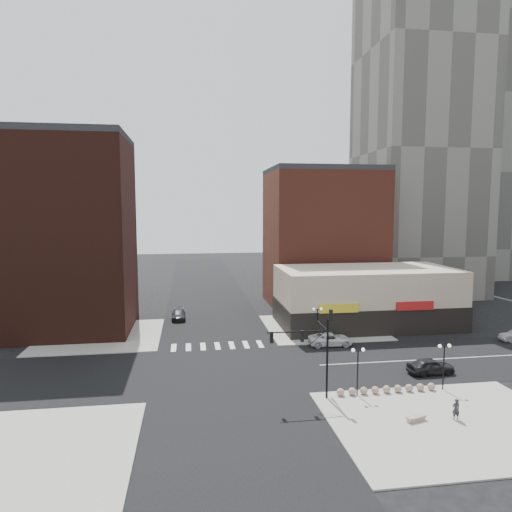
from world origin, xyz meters
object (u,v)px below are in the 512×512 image
object	(u,v)px
street_lamp_se_a	(358,359)
pedestrian	(456,409)
dark_sedan_north	(179,315)
street_lamp_ne	(317,316)
white_suv	(331,339)
street_lamp_se_b	(444,355)
stone_bench	(416,418)
traffic_signal	(315,342)
dark_sedan_east	(431,366)

from	to	relation	value
street_lamp_se_a	pedestrian	xyz separation A→B (m)	(5.78, -5.54, -2.35)
street_lamp_se_a	dark_sedan_north	world-z (taller)	street_lamp_se_a
street_lamp_se_a	street_lamp_ne	xyz separation A→B (m)	(1.00, 16.00, 0.00)
white_suv	street_lamp_se_b	bearing A→B (deg)	-156.25
white_suv	stone_bench	size ratio (longest dim) A/B	3.08
street_lamp_se_a	stone_bench	xyz separation A→B (m)	(2.66, -5.35, -2.97)
traffic_signal	dark_sedan_east	bearing A→B (deg)	16.80
traffic_signal	stone_bench	size ratio (longest dim) A/B	4.52
street_lamp_se_a	stone_bench	distance (m)	6.67
white_suv	dark_sedan_east	bearing A→B (deg)	-144.69
street_lamp_se_a	street_lamp_se_b	distance (m)	8.00
street_lamp_se_a	street_lamp_se_b	xyz separation A→B (m)	(8.00, 0.00, 0.00)
dark_sedan_east	street_lamp_se_a	bearing A→B (deg)	110.48
street_lamp_se_b	dark_sedan_east	world-z (taller)	street_lamp_se_b
street_lamp_se_b	traffic_signal	bearing A→B (deg)	179.18
street_lamp_se_a	white_suv	distance (m)	14.90
street_lamp_ne	stone_bench	distance (m)	21.62
traffic_signal	street_lamp_ne	size ratio (longest dim) A/B	1.87
dark_sedan_east	pedestrian	bearing A→B (deg)	157.43
traffic_signal	dark_sedan_north	distance (m)	32.48
dark_sedan_east	pedestrian	xyz separation A→B (m)	(-3.31, -9.59, 0.16)
dark_sedan_north	stone_bench	distance (m)	39.92
street_lamp_se_b	white_suv	bearing A→B (deg)	111.61
street_lamp_ne	street_lamp_se_b	bearing A→B (deg)	-66.37
street_lamp_se_b	pedestrian	world-z (taller)	street_lamp_se_b
street_lamp_se_a	dark_sedan_north	bearing A→B (deg)	117.94
street_lamp_ne	white_suv	distance (m)	3.22
dark_sedan_north	street_lamp_se_b	bearing A→B (deg)	-52.26
street_lamp_se_b	stone_bench	xyz separation A→B (m)	(-5.34, -5.35, -2.97)
traffic_signal	street_lamp_ne	bearing A→B (deg)	73.25
dark_sedan_north	pedestrian	bearing A→B (deg)	-59.42
dark_sedan_east	street_lamp_se_b	bearing A→B (deg)	161.42
street_lamp_se_b	street_lamp_se_a	bearing A→B (deg)	180.00
traffic_signal	white_suv	size ratio (longest dim) A/B	1.47
traffic_signal	dark_sedan_north	size ratio (longest dim) A/B	1.58
street_lamp_se_a	pedestrian	size ratio (longest dim) A/B	2.54
traffic_signal	pedestrian	distance (m)	11.83
white_suv	dark_sedan_north	size ratio (longest dim) A/B	1.08
street_lamp_se_b	stone_bench	size ratio (longest dim) A/B	2.42
dark_sedan_north	pedestrian	xyz separation A→B (m)	(21.68, -35.54, 0.23)
stone_bench	street_lamp_se_a	bearing A→B (deg)	99.97
pedestrian	street_lamp_ne	bearing A→B (deg)	-73.13
street_lamp_se_b	dark_sedan_north	xyz separation A→B (m)	(-23.90, 29.99, -2.58)
dark_sedan_north	traffic_signal	bearing A→B (deg)	-68.66
stone_bench	white_suv	bearing A→B (deg)	74.69
street_lamp_ne	dark_sedan_east	bearing A→B (deg)	-55.91
traffic_signal	street_lamp_se_a	world-z (taller)	traffic_signal
street_lamp_ne	pedestrian	world-z (taller)	street_lamp_ne
street_lamp_ne	stone_bench	size ratio (longest dim) A/B	2.42
traffic_signal	street_lamp_ne	world-z (taller)	traffic_signal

